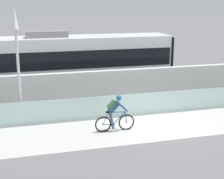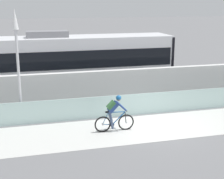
{
  "view_description": "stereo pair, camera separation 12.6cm",
  "coord_description": "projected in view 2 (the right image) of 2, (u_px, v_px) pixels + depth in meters",
  "views": [
    {
      "loc": [
        -5.8,
        -13.46,
        5.52
      ],
      "look_at": [
        -1.45,
        2.35,
        1.25
      ],
      "focal_mm": 54.9,
      "sensor_mm": 36.0,
      "label": 1
    },
    {
      "loc": [
        -5.67,
        -13.5,
        5.52
      ],
      "look_at": [
        -1.45,
        2.35,
        1.25
      ],
      "focal_mm": 54.9,
      "sensor_mm": 36.0,
      "label": 2
    }
  ],
  "objects": [
    {
      "name": "lamp_post_antenna",
      "position": [
        17.0,
        52.0,
        15.15
      ],
      "size": [
        0.28,
        0.28,
        5.2
      ],
      "color": "gray",
      "rests_on": "ground"
    },
    {
      "name": "concrete_barrier_wall",
      "position": [
        132.0,
        87.0,
        18.59
      ],
      "size": [
        32.0,
        0.36,
        1.95
      ],
      "primitive_type": "cube",
      "color": "silver",
      "rests_on": "ground"
    },
    {
      "name": "glass_parapet",
      "position": [
        143.0,
        104.0,
        17.02
      ],
      "size": [
        32.0,
        0.05,
        1.07
      ],
      "primitive_type": "cube",
      "color": "silver",
      "rests_on": "ground"
    },
    {
      "name": "tram_rail_far",
      "position": [
        113.0,
        87.0,
        22.5
      ],
      "size": [
        32.0,
        0.08,
        0.01
      ],
      "primitive_type": "cube",
      "color": "#595654",
      "rests_on": "ground"
    },
    {
      "name": "cyclist_on_bike",
      "position": [
        114.0,
        114.0,
        14.73
      ],
      "size": [
        1.77,
        0.58,
        1.61
      ],
      "color": "black",
      "rests_on": "ground"
    },
    {
      "name": "tram",
      "position": [
        81.0,
        62.0,
        20.81
      ],
      "size": [
        11.06,
        2.54,
        3.81
      ],
      "color": "silver",
      "rests_on": "ground"
    },
    {
      "name": "tram_rail_near",
      "position": [
        119.0,
        93.0,
        21.16
      ],
      "size": [
        32.0,
        0.08,
        0.01
      ],
      "primitive_type": "cube",
      "color": "#595654",
      "rests_on": "ground"
    },
    {
      "name": "ground_plane",
      "position": [
        156.0,
        127.0,
        15.43
      ],
      "size": [
        200.0,
        200.0,
        0.0
      ],
      "primitive_type": "plane",
      "color": "slate"
    },
    {
      "name": "bike_path_deck",
      "position": [
        156.0,
        127.0,
        15.42
      ],
      "size": [
        32.0,
        3.2,
        0.01
      ],
      "primitive_type": "cube",
      "color": "beige",
      "rests_on": "ground"
    }
  ]
}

